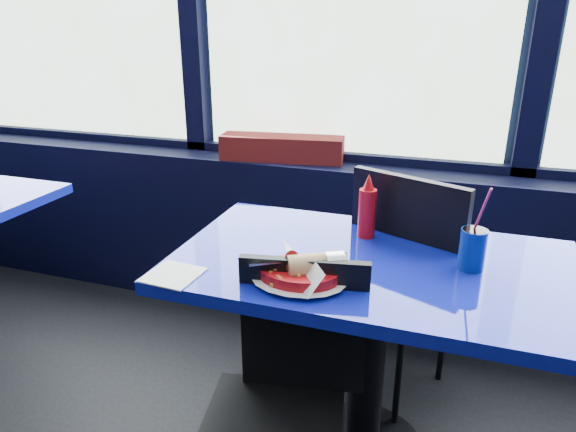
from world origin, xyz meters
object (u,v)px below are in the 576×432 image
(planter_box, at_px, (282,148))
(soda_cup, at_px, (473,248))
(food_basket, at_px, (301,272))
(ketchup_bottle, at_px, (367,209))
(chair_near_front, at_px, (285,390))
(chair_near_back, at_px, (392,274))
(near_table, at_px, (370,312))

(planter_box, distance_m, soda_cup, 1.19)
(planter_box, xyz_separation_m, soda_cup, (0.87, -0.82, -0.04))
(food_basket, height_order, ketchup_bottle, ketchup_bottle)
(chair_near_front, distance_m, chair_near_back, 0.68)
(near_table, height_order, soda_cup, soda_cup)
(planter_box, xyz_separation_m, food_basket, (0.42, -1.06, -0.08))
(food_basket, bearing_deg, ketchup_bottle, 69.78)
(ketchup_bottle, distance_m, soda_cup, 0.36)
(soda_cup, bearing_deg, chair_near_front, -141.28)
(near_table, bearing_deg, ketchup_bottle, 107.56)
(chair_near_back, distance_m, food_basket, 0.61)
(planter_box, relative_size, soda_cup, 2.29)
(near_table, bearing_deg, food_basket, -129.03)
(chair_near_back, xyz_separation_m, ketchup_bottle, (-0.08, -0.15, 0.30))
(chair_near_front, xyz_separation_m, food_basket, (0.01, 0.12, 0.31))
(food_basket, relative_size, ketchup_bottle, 1.16)
(near_table, distance_m, food_basket, 0.34)
(food_basket, relative_size, soda_cup, 0.99)
(near_table, height_order, planter_box, planter_box)
(chair_near_back, xyz_separation_m, soda_cup, (0.25, -0.29, 0.26))
(food_basket, bearing_deg, soda_cup, 24.55)
(planter_box, bearing_deg, chair_near_back, -48.65)
(planter_box, relative_size, ketchup_bottle, 2.69)
(food_basket, xyz_separation_m, soda_cup, (0.44, 0.24, 0.03))
(chair_near_back, bearing_deg, planter_box, -18.64)
(chair_near_front, xyz_separation_m, chair_near_back, (0.20, 0.64, 0.07))
(food_basket, distance_m, ketchup_bottle, 0.40)
(food_basket, bearing_deg, chair_near_front, -96.53)
(chair_near_front, xyz_separation_m, ketchup_bottle, (0.11, 0.50, 0.37))
(chair_near_back, bearing_deg, soda_cup, 153.71)
(ketchup_bottle, height_order, soda_cup, soda_cup)
(chair_near_back, distance_m, planter_box, 0.87)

